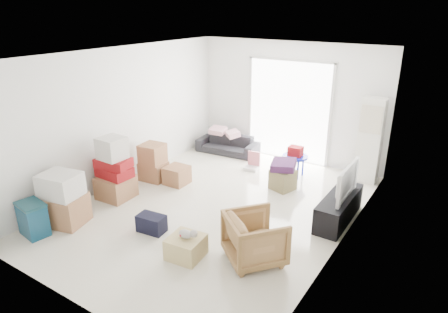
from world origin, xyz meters
TOP-DOWN VIEW (x-y plane):
  - room_shell at (0.00, 0.00)m, footprint 4.98×6.48m
  - sliding_door at (0.00, 2.98)m, footprint 2.10×0.04m
  - ac_tower at (1.95, 2.65)m, footprint 0.45×0.30m
  - tv_console at (2.00, 0.74)m, footprint 0.41×1.37m
  - television at (2.00, 0.74)m, footprint 0.57×0.98m
  - sofa at (-1.34, 2.50)m, footprint 1.55×0.58m
  - pillow_left at (-1.62, 2.50)m, footprint 0.42×0.34m
  - pillow_right at (-1.17, 2.46)m, footprint 0.43×0.42m
  - armchair at (1.36, -1.02)m, footprint 1.04×1.03m
  - storage_bins at (-1.90, -2.33)m, footprint 0.52×0.40m
  - box_stack_a at (-1.80, -1.83)m, footprint 0.79×0.71m
  - box_stack_b at (-1.80, -0.70)m, footprint 0.68×0.62m
  - box_stack_c at (-1.77, 0.31)m, footprint 0.56×0.49m
  - loose_box at (-1.24, 0.41)m, footprint 0.45×0.45m
  - duffel_bag at (-0.40, -1.25)m, footprint 0.47×0.32m
  - ottoman at (0.68, 1.35)m, footprint 0.51×0.51m
  - blanket at (0.68, 1.35)m, footprint 0.55×0.55m
  - kids_table at (0.62, 2.06)m, footprint 0.54×0.54m
  - toy_walker at (-0.31, 1.91)m, footprint 0.33×0.30m
  - wood_crate at (0.49, -1.49)m, footprint 0.52×0.52m
  - plush_bunny at (0.52, -1.48)m, footprint 0.29×0.17m

SIDE VIEW (x-z plane):
  - toy_walker at x=-0.31m, z-range -0.09..0.31m
  - duffel_bag at x=-0.40m, z-range 0.00..0.28m
  - wood_crate at x=0.49m, z-range 0.00..0.32m
  - loose_box at x=-1.24m, z-range 0.00..0.37m
  - ottoman at x=0.68m, z-range 0.00..0.41m
  - tv_console at x=2.00m, z-range 0.00..0.46m
  - storage_bins at x=-1.90m, z-range 0.00..0.55m
  - sofa at x=-1.34m, z-range 0.00..0.59m
  - box_stack_c at x=-1.77m, z-range -0.01..0.77m
  - plush_bunny at x=0.52m, z-range 0.31..0.46m
  - armchair at x=1.36m, z-range 0.00..0.78m
  - box_stack_a at x=-1.80m, z-range -0.02..0.87m
  - blanket at x=0.68m, z-range 0.41..0.55m
  - kids_table at x=0.62m, z-range 0.14..0.81m
  - box_stack_b at x=-1.80m, z-range -0.08..1.11m
  - television at x=2.00m, z-range 0.46..0.58m
  - pillow_right at x=-1.17m, z-range 0.59..0.71m
  - pillow_left at x=-1.62m, z-range 0.59..0.72m
  - ac_tower at x=1.95m, z-range 0.00..1.75m
  - sliding_door at x=0.00m, z-range 0.08..2.41m
  - room_shell at x=0.00m, z-range -0.24..2.94m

